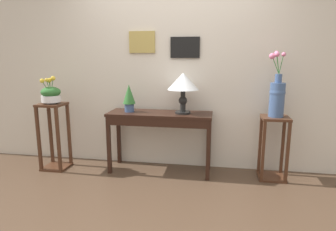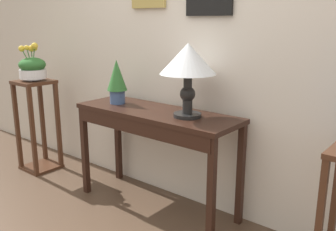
{
  "view_description": "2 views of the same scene",
  "coord_description": "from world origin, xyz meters",
  "px_view_note": "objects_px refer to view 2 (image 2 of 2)",
  "views": [
    {
      "loc": [
        0.56,
        -2.45,
        1.47
      ],
      "look_at": [
        -0.06,
        1.15,
        0.72
      ],
      "focal_mm": 31.1,
      "sensor_mm": 36.0,
      "label": 1
    },
    {
      "loc": [
        1.59,
        -0.91,
        1.41
      ],
      "look_at": [
        -0.1,
        1.15,
        0.73
      ],
      "focal_mm": 39.37,
      "sensor_mm": 36.0,
      "label": 2
    }
  ],
  "objects_px": {
    "potted_plant_on_console": "(117,80)",
    "pedestal_stand_left": "(38,126)",
    "table_lamp": "(188,63)",
    "console_table": "(154,125)",
    "planter_bowl_wide_left": "(32,67)"
  },
  "relations": [
    {
      "from": "console_table",
      "to": "planter_bowl_wide_left",
      "type": "distance_m",
      "value": 1.43
    },
    {
      "from": "pedestal_stand_left",
      "to": "planter_bowl_wide_left",
      "type": "bearing_deg",
      "value": 159.44
    },
    {
      "from": "pedestal_stand_left",
      "to": "planter_bowl_wide_left",
      "type": "relative_size",
      "value": 2.52
    },
    {
      "from": "potted_plant_on_console",
      "to": "pedestal_stand_left",
      "type": "distance_m",
      "value": 1.13
    },
    {
      "from": "potted_plant_on_console",
      "to": "planter_bowl_wide_left",
      "type": "bearing_deg",
      "value": -172.72
    },
    {
      "from": "console_table",
      "to": "planter_bowl_wide_left",
      "type": "height_order",
      "value": "planter_bowl_wide_left"
    },
    {
      "from": "table_lamp",
      "to": "pedestal_stand_left",
      "type": "bearing_deg",
      "value": -175.3
    },
    {
      "from": "console_table",
      "to": "potted_plant_on_console",
      "type": "xyz_separation_m",
      "value": [
        -0.39,
        0.01,
        0.3
      ]
    },
    {
      "from": "console_table",
      "to": "potted_plant_on_console",
      "type": "distance_m",
      "value": 0.49
    },
    {
      "from": "table_lamp",
      "to": "pedestal_stand_left",
      "type": "xyz_separation_m",
      "value": [
        -1.68,
        -0.14,
        -0.71
      ]
    },
    {
      "from": "console_table",
      "to": "potted_plant_on_console",
      "type": "relative_size",
      "value": 3.74
    },
    {
      "from": "potted_plant_on_console",
      "to": "planter_bowl_wide_left",
      "type": "relative_size",
      "value": 1.0
    },
    {
      "from": "console_table",
      "to": "planter_bowl_wide_left",
      "type": "bearing_deg",
      "value": -175.38
    },
    {
      "from": "pedestal_stand_left",
      "to": "table_lamp",
      "type": "bearing_deg",
      "value": 4.7
    },
    {
      "from": "console_table",
      "to": "pedestal_stand_left",
      "type": "distance_m",
      "value": 1.41
    }
  ]
}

